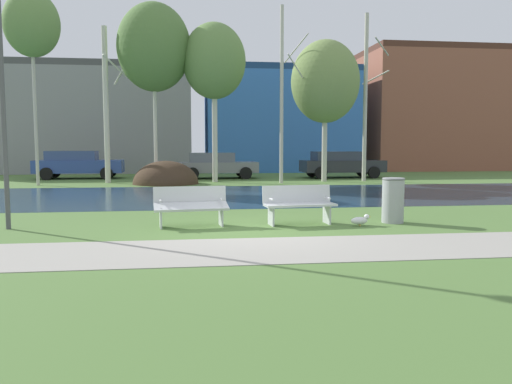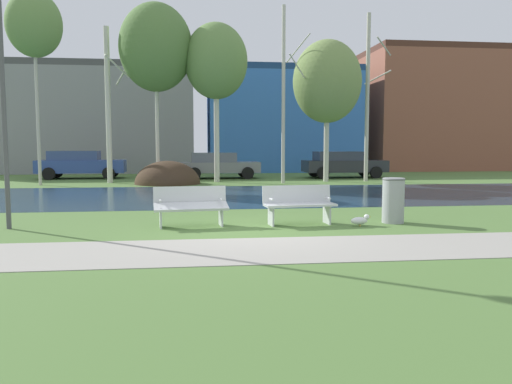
% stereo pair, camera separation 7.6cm
% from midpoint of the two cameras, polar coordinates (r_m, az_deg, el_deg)
% --- Properties ---
extents(ground_plane, '(120.00, 120.00, 0.00)m').
position_cam_midpoint_polar(ground_plane, '(20.28, -3.64, 0.28)').
color(ground_plane, '#517538').
extents(paved_path_strip, '(60.00, 2.16, 0.01)m').
position_cam_midpoint_polar(paved_path_strip, '(8.64, 0.94, -6.53)').
color(paved_path_strip, '#9E998E').
rests_on(paved_path_strip, ground).
extents(river_band, '(80.00, 7.88, 0.01)m').
position_cam_midpoint_polar(river_band, '(17.94, -3.21, -0.36)').
color(river_band, '#284256').
rests_on(river_band, ground).
extents(soil_mound, '(2.99, 3.05, 2.12)m').
position_cam_midpoint_polar(soil_mound, '(23.57, -9.84, 0.92)').
color(soil_mound, '#423021').
rests_on(soil_mound, ground).
extents(bench_left, '(1.65, 0.72, 0.87)m').
position_cam_midpoint_polar(bench_left, '(11.13, -7.17, -1.47)').
color(bench_left, silver).
rests_on(bench_left, ground).
extents(bench_right, '(1.65, 0.72, 0.87)m').
position_cam_midpoint_polar(bench_right, '(11.38, 5.06, -1.30)').
color(bench_right, silver).
rests_on(bench_right, ground).
extents(trash_bin, '(0.52, 0.52, 1.03)m').
position_cam_midpoint_polar(trash_bin, '(11.99, 15.40, -0.84)').
color(trash_bin, '#999B9E').
rests_on(trash_bin, ground).
extents(seagull, '(0.45, 0.17, 0.26)m').
position_cam_midpoint_polar(seagull, '(11.34, 11.87, -3.14)').
color(seagull, white).
rests_on(seagull, ground).
extents(streetlamp, '(0.32, 0.32, 5.85)m').
position_cam_midpoint_polar(streetlamp, '(12.04, -26.69, 14.68)').
color(streetlamp, '#4C4C51').
rests_on(streetlamp, ground).
extents(birch_far_left, '(2.35, 2.35, 8.95)m').
position_cam_midpoint_polar(birch_far_left, '(24.88, -23.67, 16.89)').
color(birch_far_left, '#BCB7A8').
rests_on(birch_far_left, ground).
extents(birch_left, '(1.18, 2.07, 7.23)m').
position_cam_midpoint_polar(birch_left, '(24.86, -16.20, 9.54)').
color(birch_left, beige).
rests_on(birch_left, ground).
extents(birch_center_left, '(3.43, 3.43, 8.39)m').
position_cam_midpoint_polar(birch_center_left, '(25.04, -11.15, 15.69)').
color(birch_center_left, beige).
rests_on(birch_center_left, ground).
extents(birch_center, '(2.99, 2.99, 7.54)m').
position_cam_midpoint_polar(birch_center, '(24.80, -4.43, 14.45)').
color(birch_center, beige).
rests_on(birch_center, ground).
extents(birch_center_right, '(1.33, 2.19, 8.13)m').
position_cam_midpoint_polar(birch_center_right, '(23.77, 3.28, 11.04)').
color(birch_center_right, beige).
rests_on(birch_center_right, ground).
extents(birch_right, '(3.31, 3.31, 6.82)m').
position_cam_midpoint_polar(birch_right, '(25.17, 8.12, 12.21)').
color(birch_right, beige).
rests_on(birch_right, ground).
extents(birch_far_right, '(1.23, 2.24, 8.09)m').
position_cam_midpoint_polar(birch_far_right, '(25.56, 12.60, 10.47)').
color(birch_far_right, '#BCB7A8').
rests_on(birch_far_right, ground).
extents(parked_van_nearest_blue, '(4.53, 2.04, 1.47)m').
position_cam_midpoint_polar(parked_van_nearest_blue, '(28.35, -19.17, 3.01)').
color(parked_van_nearest_blue, '#2D4793').
rests_on(parked_van_nearest_blue, ground).
extents(parked_sedan_second_grey, '(4.22, 2.06, 1.37)m').
position_cam_midpoint_polar(parked_sedan_second_grey, '(27.03, -4.21, 3.10)').
color(parked_sedan_second_grey, slate).
rests_on(parked_sedan_second_grey, ground).
extents(parked_hatch_third_dark, '(4.49, 2.08, 1.43)m').
position_cam_midpoint_polar(parked_hatch_third_dark, '(27.92, 9.84, 3.16)').
color(parked_hatch_third_dark, '#282B30').
rests_on(parked_hatch_third_dark, ground).
extents(building_grey_warehouse, '(16.26, 7.38, 6.95)m').
position_cam_midpoint_polar(building_grey_warehouse, '(36.49, -20.00, 7.67)').
color(building_grey_warehouse, gray).
rests_on(building_grey_warehouse, ground).
extents(building_blue_store, '(10.10, 7.20, 6.94)m').
position_cam_midpoint_polar(building_blue_store, '(35.88, 2.85, 8.02)').
color(building_blue_store, '#3870C6').
rests_on(building_blue_store, ground).
extents(building_brick_low, '(11.60, 8.19, 8.55)m').
position_cam_midpoint_polar(building_brick_low, '(40.48, 19.95, 8.55)').
color(building_brick_low, brown).
rests_on(building_brick_low, ground).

